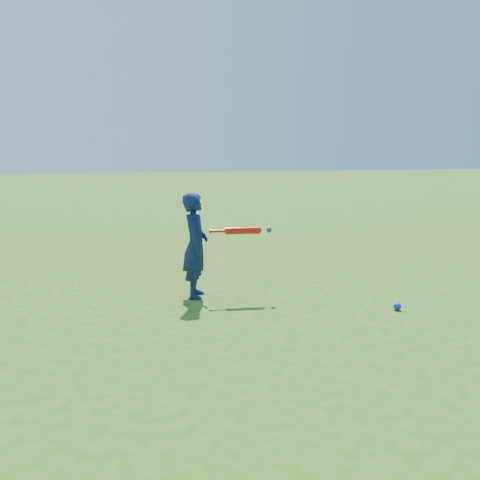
% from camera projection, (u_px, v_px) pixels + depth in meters
% --- Properties ---
extents(ground, '(80.00, 80.00, 0.00)m').
position_uv_depth(ground, '(138.00, 298.00, 5.94)').
color(ground, '#2E5E16').
rests_on(ground, ground).
extents(child, '(0.39, 0.49, 1.17)m').
position_uv_depth(child, '(195.00, 246.00, 5.92)').
color(child, '#0F1A4A').
rests_on(child, ground).
extents(ground_ball_blue, '(0.08, 0.08, 0.08)m').
position_uv_depth(ground_ball_blue, '(397.00, 307.00, 5.49)').
color(ground_ball_blue, '#0C2DDB').
rests_on(ground_ball_blue, ground).
extents(bat_swing, '(0.69, 0.17, 0.08)m').
position_uv_depth(bat_swing, '(245.00, 231.00, 5.93)').
color(bat_swing, red).
rests_on(bat_swing, ground).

